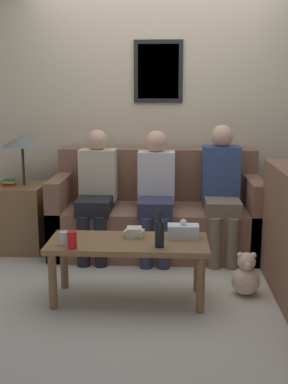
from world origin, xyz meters
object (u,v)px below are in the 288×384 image
(person_right, at_px, (222,187))
(teddy_bear, at_px, (246,276))
(wine_bottle, at_px, (160,233))
(person_middle, at_px, (156,189))
(couch_main, at_px, (156,216))
(person_left, at_px, (96,189))
(coffee_table, at_px, (128,250))
(drinking_glass, at_px, (64,238))

(person_right, relative_size, teddy_bear, 3.63)
(wine_bottle, height_order, person_middle, person_middle)
(couch_main, xyz_separation_m, person_middle, (0.00, -0.17, 0.30))
(wine_bottle, height_order, person_right, person_right)
(person_left, height_order, person_right, person_right)
(coffee_table, bearing_deg, person_middle, 79.83)
(wine_bottle, distance_m, person_left, 1.26)
(couch_main, height_order, person_left, person_left)
(person_middle, bearing_deg, person_left, 178.68)
(person_right, height_order, teddy_bear, person_right)
(coffee_table, relative_size, drinking_glass, 12.07)
(teddy_bear, bearing_deg, couch_main, 125.34)
(couch_main, relative_size, person_middle, 1.67)
(wine_bottle, xyz_separation_m, teddy_bear, (0.65, 0.26, -0.41))
(coffee_table, height_order, person_middle, person_middle)
(person_right, xyz_separation_m, teddy_bear, (0.11, -0.85, -0.52))
(person_right, bearing_deg, teddy_bear, -82.46)
(wine_bottle, relative_size, person_middle, 0.23)
(wine_bottle, bearing_deg, person_right, 64.13)
(coffee_table, height_order, drinking_glass, drinking_glass)
(person_left, distance_m, person_middle, 0.55)
(couch_main, xyz_separation_m, person_left, (-0.55, -0.16, 0.30))
(teddy_bear, bearing_deg, wine_bottle, -158.28)
(wine_bottle, bearing_deg, teddy_bear, 21.72)
(person_right, distance_m, teddy_bear, 1.00)
(couch_main, xyz_separation_m, person_right, (0.60, -0.15, 0.33))
(wine_bottle, relative_size, drinking_glass, 2.75)
(person_middle, bearing_deg, drinking_glass, -119.67)
(teddy_bear, bearing_deg, person_left, 146.23)
(drinking_glass, xyz_separation_m, person_right, (1.21, 1.10, 0.16))
(couch_main, bearing_deg, person_right, -14.17)
(coffee_table, distance_m, wine_bottle, 0.31)
(person_middle, xyz_separation_m, teddy_bear, (0.71, -0.83, -0.49))
(drinking_glass, relative_size, person_left, 0.08)
(couch_main, relative_size, person_left, 1.66)
(drinking_glass, distance_m, person_left, 1.10)
(coffee_table, bearing_deg, person_left, 111.11)
(coffee_table, xyz_separation_m, person_middle, (0.17, 0.97, 0.25))
(couch_main, relative_size, wine_bottle, 7.33)
(person_middle, bearing_deg, wine_bottle, -87.00)
(coffee_table, height_order, person_left, person_left)
(drinking_glass, bearing_deg, person_right, 42.31)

